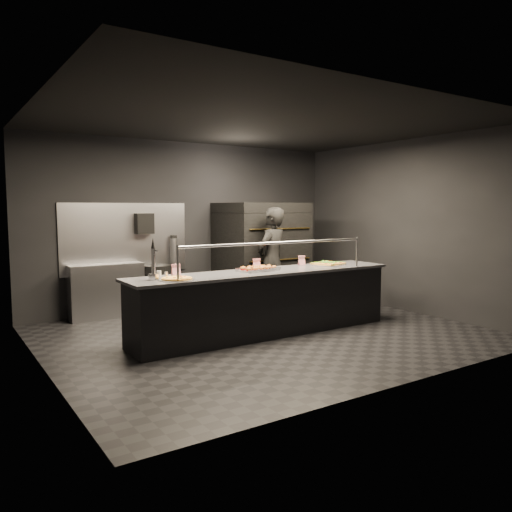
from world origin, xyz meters
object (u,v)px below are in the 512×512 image
Objects in this scene: towel_dispenser at (144,223)px; square_pizza at (328,264)px; fire_extinguisher at (174,250)px; prep_shelf at (106,291)px; slider_tray_b at (264,268)px; trash_bin at (157,289)px; service_counter at (266,302)px; beer_tap at (153,268)px; worker at (272,261)px; pizza_oven at (261,253)px; round_pizza at (177,279)px; slider_tray_a at (255,269)px.

towel_dispenser is 3.22m from square_pizza.
square_pizza is at bearing -55.35° from fire_extinguisher.
slider_tray_b is at bearing -53.31° from prep_shelf.
towel_dispenser is 0.42× the size of trash_bin.
service_counter is 4.91× the size of trash_bin.
service_counter reaches higher than trash_bin.
worker is (2.53, 1.04, -0.16)m from beer_tap.
pizza_oven is 4.29× the size of round_pizza.
service_counter is at bearing -176.38° from square_pizza.
round_pizza is at bearing -34.10° from beer_tap.
fire_extinguisher is 2.82m from square_pizza.
slider_tray_a is at bearing 161.14° from service_counter.
towel_dispenser is at bearing 77.78° from round_pizza.
square_pizza is (1.40, 0.03, -0.01)m from slider_tray_a.
prep_shelf is at bearing 171.46° from pizza_oven.
service_counter is 9.21× the size of round_pizza.
pizza_oven is (1.20, 1.90, 0.50)m from service_counter.
prep_shelf is (-2.80, 0.42, -0.52)m from pizza_oven.
service_counter reaches higher than fire_extinguisher.
slider_tray_b is (1.64, -2.21, 0.49)m from prep_shelf.
service_counter is 2.82m from prep_shelf.
fire_extinguisher is 1.13× the size of round_pizza.
slider_tray_b is (-1.16, -1.79, -0.02)m from pizza_oven.
square_pizza is 2.98m from trash_bin.
fire_extinguisher is (-1.55, 0.50, 0.09)m from pizza_oven.
pizza_oven is 2.23m from towel_dispenser.
beer_tap is 0.32m from round_pizza.
worker is at bearing -36.27° from trash_bin.
slider_tray_a is 0.20m from slider_tray_b.
worker is at bearing 45.36° from slider_tray_a.
trash_bin is (-2.01, 2.14, -0.52)m from square_pizza.
slider_tray_b is 1.21m from square_pizza.
service_counter is 2.50m from fire_extinguisher.
slider_tray_a is (1.46, -2.27, 0.50)m from prep_shelf.
beer_tap is at bearing 179.58° from service_counter.
beer_tap is at bearing -119.28° from fire_extinguisher.
towel_dispenser is 1.15m from trash_bin.
round_pizza is at bearing -86.52° from prep_shelf.
towel_dispenser is at bearing -178.96° from fire_extinguisher.
round_pizza is (-2.65, -2.05, -0.03)m from pizza_oven.
service_counter is at bearing -122.27° from pizza_oven.
slider_tray_b reaches higher than round_pizza.
round_pizza is at bearing -175.16° from square_pizza.
service_counter is 1.53m from round_pizza.
service_counter reaches higher than round_pizza.
prep_shelf is 2.53× the size of slider_tray_b.
fire_extinguisher reaches higher than square_pizza.
round_pizza is 2.71m from square_pizza.
slider_tray_b reaches higher than square_pizza.
towel_dispenser is at bearing 132.98° from square_pizza.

